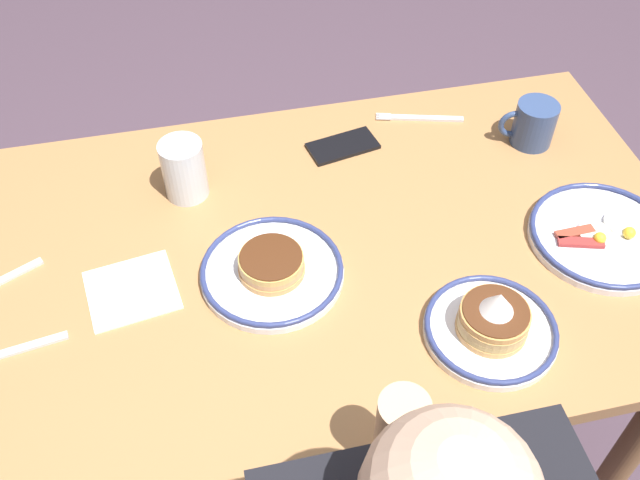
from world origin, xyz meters
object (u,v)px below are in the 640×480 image
coffee_mug (533,123)px  paper_napkin (132,290)px  cell_phone (343,146)px  plate_center_pancakes (602,235)px  plate_near_main (272,269)px  plate_far_companion (492,325)px  drinking_glass (184,172)px  fork_near (419,118)px

coffee_mug → paper_napkin: (0.84, 0.23, -0.05)m
cell_phone → plate_center_pancakes: bearing=126.9°
plate_near_main → plate_center_pancakes: size_ratio=0.95×
plate_far_companion → drinking_glass: bearing=-44.6°
plate_center_pancakes → drinking_glass: 0.79m
plate_center_pancakes → coffee_mug: (0.01, -0.29, 0.04)m
cell_phone → drinking_glass: bearing=-0.1°
plate_far_companion → fork_near: (-0.06, -0.57, -0.02)m
plate_near_main → fork_near: (-0.39, -0.37, -0.01)m
plate_center_pancakes → paper_napkin: bearing=-4.5°
plate_near_main → drinking_glass: bearing=-63.0°
plate_near_main → coffee_mug: bearing=-157.5°
plate_near_main → paper_napkin: size_ratio=1.69×
drinking_glass → paper_napkin: bearing=62.3°
cell_phone → fork_near: 0.19m
paper_napkin → plate_far_companion: bearing=159.0°
plate_far_companion → cell_phone: plate_far_companion is taller
plate_near_main → coffee_mug: coffee_mug is taller
plate_near_main → cell_phone: 0.37m
coffee_mug → paper_napkin: 0.87m
paper_napkin → fork_near: fork_near is taller
plate_far_companion → fork_near: bearing=-96.3°
plate_center_pancakes → fork_near: plate_center_pancakes is taller
plate_center_pancakes → plate_far_companion: size_ratio=1.21×
coffee_mug → paper_napkin: bearing=15.1°
paper_napkin → drinking_glass: bearing=-117.7°
plate_center_pancakes → plate_far_companion: (0.28, 0.15, 0.01)m
drinking_glass → plate_near_main: bearing=117.0°
coffee_mug → cell_phone: (0.39, -0.07, -0.04)m
drinking_glass → cell_phone: size_ratio=0.84×
plate_center_pancakes → cell_phone: size_ratio=1.86×
drinking_glass → plate_center_pancakes: bearing=158.2°
drinking_glass → fork_near: 0.53m
plate_far_companion → coffee_mug: size_ratio=1.87×
plate_far_companion → paper_napkin: (0.57, -0.22, -0.02)m
plate_near_main → coffee_mug: (-0.59, -0.25, 0.03)m
plate_far_companion → cell_phone: 0.53m
drinking_glass → coffee_mug: bearing=180.0°
plate_near_main → drinking_glass: 0.28m
cell_phone → paper_napkin: 0.54m
drinking_glass → plate_far_companion: bearing=135.4°
plate_near_main → plate_far_companion: plate_far_companion is taller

